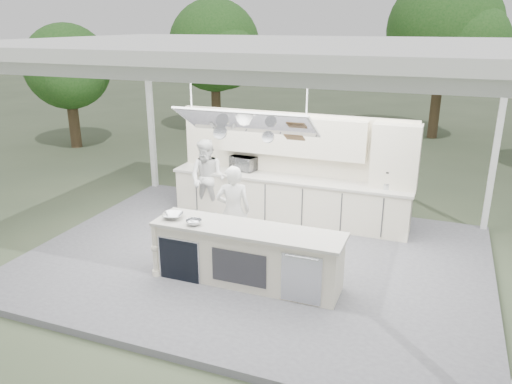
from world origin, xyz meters
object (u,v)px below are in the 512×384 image
at_px(head_chef, 233,211).
at_px(sous_chef, 208,179).
at_px(back_counter, 288,199).
at_px(demo_island, 246,255).

xyz_separation_m(head_chef, sous_chef, (-1.28, 1.57, 0.00)).
height_order(back_counter, sous_chef, sous_chef).
relative_size(demo_island, head_chef, 1.85).
relative_size(head_chef, sous_chef, 0.99).
xyz_separation_m(back_counter, sous_chef, (-1.69, -0.38, 0.37)).
distance_m(head_chef, sous_chef, 2.03).
relative_size(back_counter, sous_chef, 3.01).
distance_m(demo_island, back_counter, 2.82).
distance_m(demo_island, sous_chef, 3.08).
relative_size(back_counter, head_chef, 3.03).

